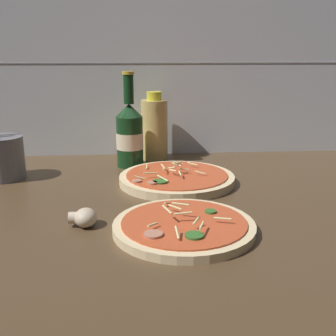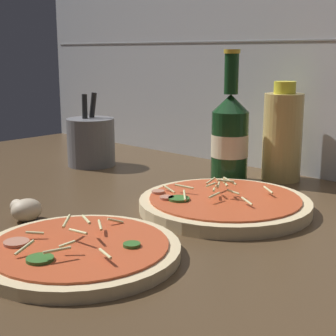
# 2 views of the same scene
# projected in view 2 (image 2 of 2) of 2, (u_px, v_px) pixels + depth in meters

# --- Properties ---
(counter_slab) EXTENTS (1.60, 0.90, 0.03)m
(counter_slab) POSITION_uv_depth(u_px,v_px,m) (129.00, 230.00, 0.78)
(counter_slab) COLOR #4C3823
(counter_slab) RESTS_ON ground
(tile_backsplash) EXTENTS (1.60, 0.01, 0.60)m
(tile_backsplash) POSITION_uv_depth(u_px,v_px,m) (291.00, 41.00, 1.05)
(tile_backsplash) COLOR silver
(tile_backsplash) RESTS_ON ground
(pizza_near) EXTENTS (0.25, 0.25, 0.05)m
(pizza_near) POSITION_uv_depth(u_px,v_px,m) (80.00, 251.00, 0.64)
(pizza_near) COLOR beige
(pizza_near) RESTS_ON counter_slab
(pizza_far) EXTENTS (0.28, 0.28, 0.05)m
(pizza_far) POSITION_uv_depth(u_px,v_px,m) (224.00, 204.00, 0.84)
(pizza_far) COLOR beige
(pizza_far) RESTS_ON counter_slab
(beer_bottle) EXTENTS (0.07, 0.07, 0.26)m
(beer_bottle) POSITION_uv_depth(u_px,v_px,m) (230.00, 136.00, 1.01)
(beer_bottle) COLOR #143819
(beer_bottle) RESTS_ON counter_slab
(oil_bottle) EXTENTS (0.08, 0.08, 0.20)m
(oil_bottle) POSITION_uv_depth(u_px,v_px,m) (282.00, 135.00, 1.02)
(oil_bottle) COLOR #D6B766
(oil_bottle) RESTS_ON counter_slab
(mushroom_left) EXTENTS (0.05, 0.05, 0.03)m
(mushroom_left) POSITION_uv_depth(u_px,v_px,m) (26.00, 210.00, 0.79)
(mushroom_left) COLOR beige
(mushroom_left) RESTS_ON counter_slab
(utensil_crock) EXTENTS (0.11, 0.11, 0.16)m
(utensil_crock) POSITION_uv_depth(u_px,v_px,m) (91.00, 141.00, 1.16)
(utensil_crock) COLOR slate
(utensil_crock) RESTS_ON counter_slab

